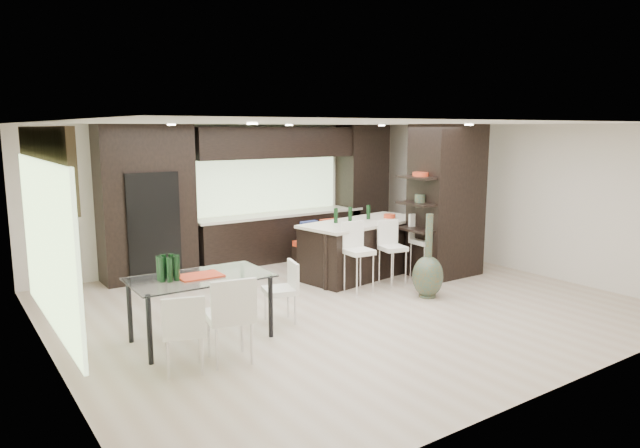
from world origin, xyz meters
TOP-DOWN VIEW (x-y plane):
  - ground at (0.00, 0.00)m, footprint 8.00×8.00m
  - back_wall at (0.00, 3.50)m, footprint 8.00×0.02m
  - left_wall at (-4.00, 0.00)m, footprint 0.02×7.00m
  - right_wall at (4.00, 0.00)m, footprint 0.02×7.00m
  - ceiling at (0.00, 0.00)m, footprint 8.00×7.00m
  - window_left at (-3.96, 0.20)m, footprint 0.04×3.20m
  - window_back at (0.60, 3.46)m, footprint 3.40×0.04m
  - stone_accent at (-3.93, 0.20)m, footprint 0.08×3.00m
  - ceiling_spots at (0.00, 0.25)m, footprint 4.00×3.00m
  - back_cabinetry at (0.50, 3.17)m, footprint 6.80×0.68m
  - refrigerator at (-1.90, 3.12)m, footprint 0.90×0.68m
  - partition_column at (2.60, 0.40)m, footprint 1.20×0.80m
  - kitchen_island at (1.34, 1.20)m, footprint 2.53×1.41m
  - stool_left at (0.61, 0.38)m, footprint 0.43×0.43m
  - stool_mid at (1.34, 0.39)m, footprint 0.45×0.45m
  - stool_right at (2.08, 0.38)m, footprint 0.44×0.44m
  - bench at (1.29, 2.22)m, footprint 1.35×0.56m
  - floor_vase at (1.34, -0.44)m, footprint 0.56×0.56m
  - dining_table at (-2.32, -0.16)m, footprint 1.71×0.98m
  - chair_near at (-2.32, -0.97)m, footprint 0.59×0.59m
  - chair_far at (-2.86, -0.94)m, footprint 0.56×0.56m
  - chair_end at (-1.18, -0.16)m, footprint 0.51×0.51m

SIDE VIEW (x-z plane):
  - ground at x=0.00m, z-range 0.00..0.00m
  - bench at x=1.29m, z-range 0.00..0.51m
  - chair_end at x=-1.18m, z-range 0.00..0.78m
  - dining_table at x=-2.32m, z-range 0.00..0.82m
  - chair_far at x=-2.86m, z-range 0.00..0.83m
  - stool_mid at x=1.34m, z-range 0.00..0.88m
  - stool_left at x=0.61m, z-range 0.00..0.92m
  - stool_right at x=2.08m, z-range 0.00..0.93m
  - chair_near at x=-2.32m, z-range 0.00..0.94m
  - kitchen_island at x=1.34m, z-range 0.00..1.00m
  - floor_vase at x=1.34m, z-range 0.00..1.33m
  - refrigerator at x=-1.90m, z-range 0.00..1.90m
  - back_wall at x=0.00m, z-range 0.00..2.70m
  - left_wall at x=-4.00m, z-range 0.00..2.70m
  - right_wall at x=4.00m, z-range 0.00..2.70m
  - window_left at x=-3.96m, z-range 0.40..2.30m
  - back_cabinetry at x=0.50m, z-range 0.00..2.70m
  - partition_column at x=2.60m, z-range 0.00..2.70m
  - window_back at x=0.60m, z-range 0.95..2.15m
  - stone_accent at x=-3.93m, z-range 1.85..2.65m
  - ceiling_spots at x=0.00m, z-range 2.67..2.69m
  - ceiling at x=0.00m, z-range 2.69..2.71m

